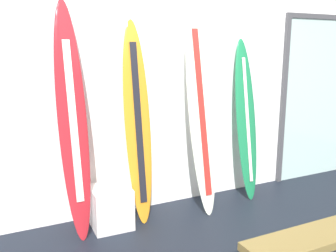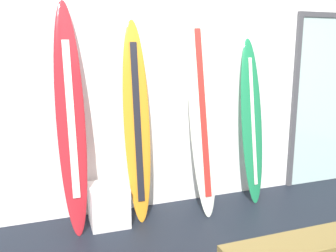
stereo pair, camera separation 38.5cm
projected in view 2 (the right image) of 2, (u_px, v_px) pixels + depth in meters
wall_back at (173, 82)px, 4.15m from camera, size 7.20×0.20×2.80m
surfboard_crimson at (71, 119)px, 3.49m from camera, size 0.27×0.46×2.22m
surfboard_sunset at (137, 124)px, 3.76m from camera, size 0.29×0.40×2.06m
surfboard_ivory at (202, 113)px, 3.91m from camera, size 0.30×0.52×2.20m
surfboard_emerald at (252, 123)px, 4.25m from camera, size 0.28×0.41×1.89m
display_block_left at (109, 205)px, 3.76m from camera, size 0.39×0.39×0.41m
glass_door at (330, 98)px, 4.82m from camera, size 1.21×0.06×2.21m
bench at (300, 249)px, 2.58m from camera, size 1.14×0.30×0.45m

